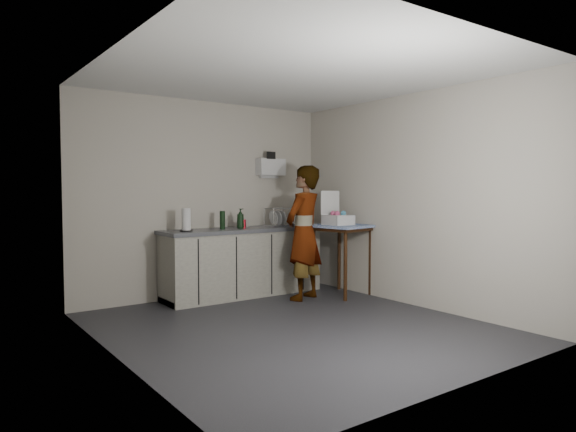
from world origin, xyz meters
TOP-DOWN VIEW (x-y plane):
  - ground at (0.00, 0.00)m, footprint 4.00×4.00m
  - wall_back at (0.00, 1.99)m, footprint 3.60×0.02m
  - wall_right at (1.79, 0.00)m, footprint 0.02×4.00m
  - wall_left at (-1.79, 0.00)m, footprint 0.02×4.00m
  - ceiling at (0.00, 0.00)m, footprint 3.60×4.00m
  - kitchen_counter at (0.40, 1.70)m, footprint 2.24×0.62m
  - wall_shelf at (1.00, 1.92)m, footprint 0.42×0.18m
  - side_table at (1.50, 0.94)m, footprint 0.85×0.85m
  - standing_man at (0.91, 1.03)m, footprint 0.74×0.62m
  - soap_bottle at (0.34, 1.66)m, footprint 0.13×0.13m
  - soda_can at (0.42, 1.71)m, footprint 0.06×0.06m
  - dark_bottle at (0.08, 1.68)m, footprint 0.07×0.07m
  - paper_towel at (-0.45, 1.64)m, footprint 0.16×0.16m
  - dish_rack at (1.00, 1.73)m, footprint 0.37×0.28m
  - bakery_box at (1.42, 0.95)m, footprint 0.32×0.34m

SIDE VIEW (x-z plane):
  - ground at x=0.00m, z-range 0.00..0.00m
  - kitchen_counter at x=0.40m, z-range -0.03..0.88m
  - side_table at x=1.50m, z-range 0.35..1.31m
  - standing_man at x=0.91m, z-range 0.00..1.74m
  - soda_can at x=0.42m, z-range 0.91..1.02m
  - dish_rack at x=1.00m, z-range 0.84..1.10m
  - dark_bottle at x=0.08m, z-range 0.91..1.15m
  - soap_bottle at x=0.34m, z-range 0.91..1.17m
  - paper_towel at x=-0.45m, z-range 0.90..1.19m
  - bakery_box at x=1.42m, z-range 0.83..1.28m
  - wall_back at x=0.00m, z-range 0.00..2.60m
  - wall_right at x=1.79m, z-range 0.00..2.60m
  - wall_left at x=-1.79m, z-range 0.00..2.60m
  - wall_shelf at x=1.00m, z-range 1.56..1.93m
  - ceiling at x=0.00m, z-range 2.59..2.60m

